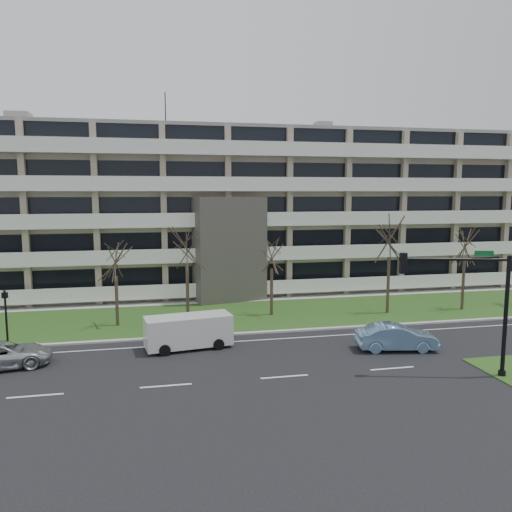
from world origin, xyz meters
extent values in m
plane|color=black|center=(0.00, 0.00, 0.00)|extent=(160.00, 160.00, 0.00)
cube|color=#1C4517|center=(0.00, 13.00, 0.03)|extent=(90.00, 10.00, 0.06)
cube|color=#B2B2AD|center=(0.00, 8.00, 0.06)|extent=(90.00, 0.35, 0.12)
cube|color=#B2B2AD|center=(0.00, 18.50, 0.04)|extent=(90.00, 2.00, 0.08)
cube|color=white|center=(0.00, 6.50, 0.01)|extent=(90.00, 0.12, 0.01)
cube|color=#B5A88D|center=(0.00, 25.50, 7.50)|extent=(60.00, 12.00, 15.00)
cube|color=gray|center=(0.00, 25.50, 15.15)|extent=(60.50, 12.50, 0.30)
cube|color=#4C4742|center=(0.00, 18.50, 4.50)|extent=(6.39, 3.69, 9.00)
cube|color=black|center=(0.00, 18.30, 2.00)|extent=(4.92, 1.19, 3.50)
cube|color=gray|center=(-18.00, 25.50, 15.90)|extent=(2.00, 2.00, 1.20)
cylinder|color=black|center=(-5.00, 25.50, 17.00)|extent=(0.10, 0.10, 3.50)
cube|color=black|center=(0.00, 19.48, 2.10)|extent=(58.00, 0.10, 1.80)
cube|color=white|center=(0.00, 18.80, 0.60)|extent=(58.00, 1.40, 0.22)
cube|color=white|center=(0.00, 18.15, 1.20)|extent=(58.00, 0.08, 1.00)
cube|color=black|center=(0.00, 19.48, 5.10)|extent=(58.00, 0.10, 1.80)
cube|color=white|center=(0.00, 18.80, 3.60)|extent=(58.00, 1.40, 0.22)
cube|color=white|center=(0.00, 18.15, 4.20)|extent=(58.00, 0.08, 1.00)
cube|color=black|center=(0.00, 19.48, 8.10)|extent=(58.00, 0.10, 1.80)
cube|color=white|center=(0.00, 18.80, 6.60)|extent=(58.00, 1.40, 0.22)
cube|color=white|center=(0.00, 18.15, 7.20)|extent=(58.00, 0.08, 1.00)
cube|color=black|center=(0.00, 19.48, 11.10)|extent=(58.00, 0.10, 1.80)
cube|color=white|center=(0.00, 18.80, 9.60)|extent=(58.00, 1.40, 0.22)
cube|color=white|center=(0.00, 18.15, 10.20)|extent=(58.00, 0.08, 1.00)
cube|color=black|center=(0.00, 19.48, 14.10)|extent=(58.00, 0.10, 1.80)
cube|color=white|center=(0.00, 18.80, 12.60)|extent=(58.00, 1.40, 0.22)
cube|color=white|center=(0.00, 18.15, 13.20)|extent=(58.00, 0.08, 1.00)
imported|color=silver|center=(-14.59, 4.40, 0.70)|extent=(5.42, 3.25, 1.41)
imported|color=#78A4D1|center=(7.70, 2.89, 0.78)|extent=(4.98, 2.45, 1.57)
cube|color=silver|center=(-4.49, 5.78, 1.10)|extent=(5.39, 2.68, 1.81)
cube|color=black|center=(-4.49, 5.78, 1.62)|extent=(4.99, 2.48, 0.67)
cube|color=silver|center=(-2.09, 6.15, 0.95)|extent=(0.61, 1.84, 1.15)
cylinder|color=black|center=(-5.95, 4.59, 0.33)|extent=(0.70, 0.34, 0.67)
cylinder|color=black|center=(-6.24, 6.47, 0.33)|extent=(0.70, 0.34, 0.67)
cylinder|color=black|center=(-2.74, 5.09, 0.33)|extent=(0.70, 0.34, 0.67)
cylinder|color=black|center=(-3.03, 6.97, 0.33)|extent=(0.70, 0.34, 0.67)
cylinder|color=black|center=(10.99, -2.21, 0.16)|extent=(0.38, 0.38, 0.31)
cylinder|color=black|center=(10.99, -2.21, 3.14)|extent=(0.21, 0.21, 6.28)
cylinder|color=black|center=(8.36, -1.53, 6.07)|extent=(5.31, 1.50, 0.15)
cube|color=black|center=(5.92, -0.90, 5.86)|extent=(0.41, 0.41, 1.05)
sphere|color=red|center=(5.92, -0.90, 6.20)|extent=(0.21, 0.21, 0.21)
sphere|color=orange|center=(5.92, -0.90, 5.86)|extent=(0.21, 0.21, 0.21)
sphere|color=green|center=(5.92, -0.90, 5.53)|extent=(0.21, 0.21, 0.21)
cube|color=#0C5926|center=(9.78, -1.89, 6.38)|extent=(0.92, 0.28, 0.26)
cylinder|color=black|center=(-15.66, 9.45, 1.66)|extent=(0.13, 0.13, 3.33)
cube|color=black|center=(-15.66, 9.45, 2.99)|extent=(0.36, 0.31, 0.35)
sphere|color=red|center=(-15.66, 9.45, 2.99)|extent=(0.16, 0.16, 0.16)
cylinder|color=#382B21|center=(-9.06, 11.82, 1.79)|extent=(0.24, 0.24, 3.58)
cylinder|color=#382B21|center=(-4.12, 11.65, 2.09)|extent=(0.24, 0.24, 4.19)
cylinder|color=#382B21|center=(2.33, 12.62, 1.81)|extent=(0.24, 0.24, 3.62)
cylinder|color=#382B21|center=(11.35, 11.41, 2.22)|extent=(0.24, 0.24, 4.43)
cylinder|color=#382B21|center=(17.76, 11.26, 1.99)|extent=(0.24, 0.24, 3.98)
camera|label=1|loc=(-6.41, -23.81, 9.45)|focal=35.00mm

